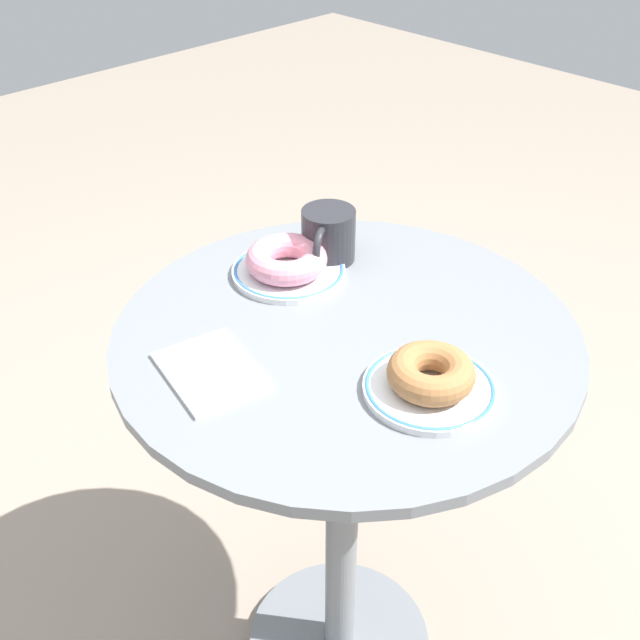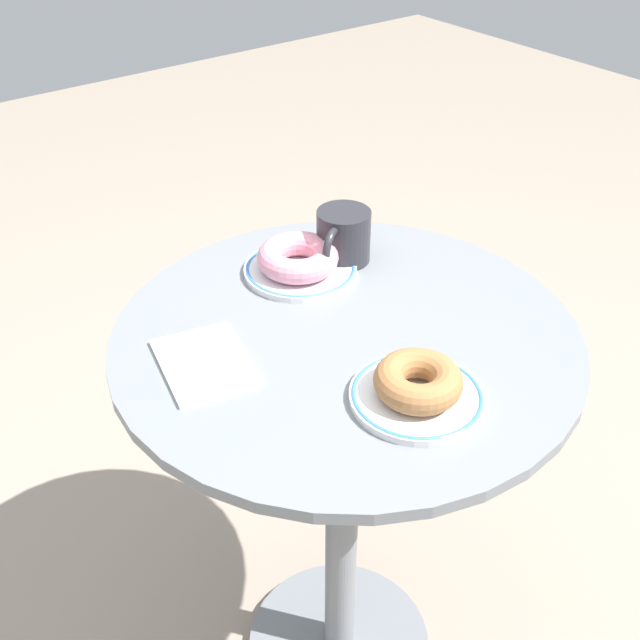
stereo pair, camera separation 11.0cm
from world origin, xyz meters
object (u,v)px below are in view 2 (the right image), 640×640
at_px(cafe_table, 343,456).
at_px(donut_cinnamon, 418,381).
at_px(coffee_mug, 343,237).
at_px(plate_right, 417,396).
at_px(donut_pink_frosted, 298,257).
at_px(paper_napkin, 205,363).
at_px(plate_left, 300,269).

relative_size(cafe_table, donut_cinnamon, 6.86).
height_order(cafe_table, coffee_mug, coffee_mug).
xyz_separation_m(plate_right, donut_pink_frosted, (-0.33, 0.06, 0.03)).
bearing_deg(cafe_table, plate_right, -7.44).
bearing_deg(donut_cinnamon, paper_napkin, -142.17).
bearing_deg(donut_cinnamon, plate_left, 169.11).
relative_size(plate_left, donut_cinnamon, 1.59).
bearing_deg(cafe_table, paper_napkin, -106.22).
distance_m(plate_right, donut_cinnamon, 0.03).
bearing_deg(plate_right, coffee_mug, 156.56).
xyz_separation_m(cafe_table, donut_cinnamon, (0.17, -0.02, 0.28)).
relative_size(cafe_table, plate_left, 4.30).
distance_m(plate_left, plate_right, 0.34).
bearing_deg(cafe_table, donut_pink_frosted, 167.64).
relative_size(plate_left, coffee_mug, 1.53).
distance_m(plate_left, donut_cinnamon, 0.34).
relative_size(donut_pink_frosted, coffee_mug, 1.09).
distance_m(cafe_table, plate_right, 0.30).
bearing_deg(coffee_mug, donut_pink_frosted, -94.95).
bearing_deg(plate_left, donut_pink_frosted, -68.73).
distance_m(plate_left, donut_pink_frosted, 0.03).
relative_size(donut_cinnamon, coffee_mug, 0.96).
distance_m(plate_left, paper_napkin, 0.26).
bearing_deg(plate_left, plate_right, -10.89).
height_order(cafe_table, plate_left, plate_left).
xyz_separation_m(donut_pink_frosted, paper_napkin, (0.11, -0.23, -0.03)).
relative_size(donut_cinnamon, paper_napkin, 0.75).
distance_m(donut_pink_frosted, paper_napkin, 0.26).
xyz_separation_m(donut_pink_frosted, coffee_mug, (0.01, 0.08, 0.01)).
height_order(cafe_table, plate_right, plate_right).
xyz_separation_m(cafe_table, plate_right, (0.17, -0.02, 0.25)).
relative_size(cafe_table, plate_right, 4.50).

